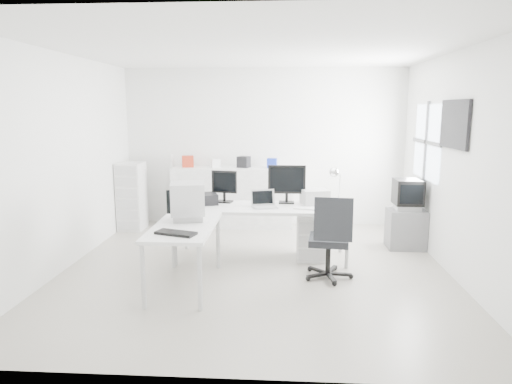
# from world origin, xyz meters

# --- Properties ---
(floor) EXTENTS (5.00, 5.00, 0.01)m
(floor) POSITION_xyz_m (0.00, 0.00, 0.00)
(floor) COLOR beige
(floor) RESTS_ON ground
(ceiling) EXTENTS (5.00, 5.00, 0.01)m
(ceiling) POSITION_xyz_m (0.00, 0.00, 2.80)
(ceiling) COLOR white
(ceiling) RESTS_ON back_wall
(back_wall) EXTENTS (5.00, 0.02, 2.80)m
(back_wall) POSITION_xyz_m (0.00, 2.50, 1.40)
(back_wall) COLOR white
(back_wall) RESTS_ON floor
(left_wall) EXTENTS (0.02, 5.00, 2.80)m
(left_wall) POSITION_xyz_m (-2.50, 0.00, 1.40)
(left_wall) COLOR white
(left_wall) RESTS_ON floor
(right_wall) EXTENTS (0.02, 5.00, 2.80)m
(right_wall) POSITION_xyz_m (2.50, 0.00, 1.40)
(right_wall) COLOR white
(right_wall) RESTS_ON floor
(window) EXTENTS (0.02, 1.20, 1.10)m
(window) POSITION_xyz_m (2.48, 1.20, 1.60)
(window) COLOR white
(window) RESTS_ON right_wall
(wall_picture) EXTENTS (0.04, 0.90, 0.60)m
(wall_picture) POSITION_xyz_m (2.47, 0.10, 1.90)
(wall_picture) COLOR black
(wall_picture) RESTS_ON right_wall
(main_desk) EXTENTS (2.40, 0.80, 0.75)m
(main_desk) POSITION_xyz_m (0.06, 0.46, 0.38)
(main_desk) COLOR white
(main_desk) RESTS_ON floor
(side_desk) EXTENTS (0.70, 1.40, 0.75)m
(side_desk) POSITION_xyz_m (-0.79, -0.64, 0.38)
(side_desk) COLOR white
(side_desk) RESTS_ON floor
(drawer_pedestal) EXTENTS (0.40, 0.50, 0.60)m
(drawer_pedestal) POSITION_xyz_m (0.76, 0.51, 0.30)
(drawer_pedestal) COLOR white
(drawer_pedestal) RESTS_ON floor
(inkjet_printer) EXTENTS (0.50, 0.44, 0.15)m
(inkjet_printer) POSITION_xyz_m (-0.79, 0.56, 0.82)
(inkjet_printer) COLOR black
(inkjet_printer) RESTS_ON main_desk
(lcd_monitor_small) EXTENTS (0.41, 0.29, 0.47)m
(lcd_monitor_small) POSITION_xyz_m (-0.49, 0.71, 0.99)
(lcd_monitor_small) COLOR black
(lcd_monitor_small) RESTS_ON main_desk
(lcd_monitor_large) EXTENTS (0.54, 0.22, 0.56)m
(lcd_monitor_large) POSITION_xyz_m (0.41, 0.71, 1.03)
(lcd_monitor_large) COLOR black
(lcd_monitor_large) RESTS_ON main_desk
(laptop) EXTENTS (0.40, 0.40, 0.21)m
(laptop) POSITION_xyz_m (0.11, 0.36, 0.86)
(laptop) COLOR #B7B7BA
(laptop) RESTS_ON main_desk
(white_keyboard) EXTENTS (0.42, 0.21, 0.02)m
(white_keyboard) POSITION_xyz_m (0.71, 0.31, 0.76)
(white_keyboard) COLOR white
(white_keyboard) RESTS_ON main_desk
(white_mouse) EXTENTS (0.07, 0.07, 0.07)m
(white_mouse) POSITION_xyz_m (1.01, 0.36, 0.78)
(white_mouse) COLOR white
(white_mouse) RESTS_ON main_desk
(laser_printer) EXTENTS (0.43, 0.39, 0.21)m
(laser_printer) POSITION_xyz_m (0.81, 0.68, 0.85)
(laser_printer) COLOR #B8B8B8
(laser_printer) RESTS_ON main_desk
(desk_lamp) EXTENTS (0.19, 0.19, 0.53)m
(desk_lamp) POSITION_xyz_m (1.16, 0.76, 1.01)
(desk_lamp) COLOR silver
(desk_lamp) RESTS_ON main_desk
(crt_monitor) EXTENTS (0.46, 0.46, 0.45)m
(crt_monitor) POSITION_xyz_m (-0.79, -0.39, 0.97)
(crt_monitor) COLOR #B7B7BA
(crt_monitor) RESTS_ON side_desk
(black_keyboard) EXTENTS (0.48, 0.31, 0.03)m
(black_keyboard) POSITION_xyz_m (-0.79, -1.04, 0.76)
(black_keyboard) COLOR black
(black_keyboard) RESTS_ON side_desk
(office_chair) EXTENTS (0.69, 0.69, 1.07)m
(office_chair) POSITION_xyz_m (0.93, -0.24, 0.54)
(office_chair) COLOR #282A2E
(office_chair) RESTS_ON floor
(tv_cabinet) EXTENTS (0.55, 0.45, 0.60)m
(tv_cabinet) POSITION_xyz_m (2.22, 1.09, 0.30)
(tv_cabinet) COLOR slate
(tv_cabinet) RESTS_ON floor
(crt_tv) EXTENTS (0.50, 0.48, 0.45)m
(crt_tv) POSITION_xyz_m (2.22, 1.09, 0.82)
(crt_tv) COLOR black
(crt_tv) RESTS_ON tv_cabinet
(sideboard) EXTENTS (2.13, 0.53, 1.07)m
(sideboard) POSITION_xyz_m (-0.55, 2.24, 0.53)
(sideboard) COLOR white
(sideboard) RESTS_ON floor
(clutter_box_a) EXTENTS (0.24, 0.22, 0.20)m
(clutter_box_a) POSITION_xyz_m (-1.35, 2.24, 1.17)
(clutter_box_a) COLOR #A62C17
(clutter_box_a) RESTS_ON sideboard
(clutter_box_b) EXTENTS (0.19, 0.18, 0.15)m
(clutter_box_b) POSITION_xyz_m (-0.85, 2.24, 1.14)
(clutter_box_b) COLOR white
(clutter_box_b) RESTS_ON sideboard
(clutter_box_c) EXTENTS (0.25, 0.24, 0.20)m
(clutter_box_c) POSITION_xyz_m (-0.35, 2.24, 1.16)
(clutter_box_c) COLOR black
(clutter_box_c) RESTS_ON sideboard
(clutter_box_d) EXTENTS (0.18, 0.16, 0.17)m
(clutter_box_d) POSITION_xyz_m (0.15, 2.24, 1.15)
(clutter_box_d) COLOR #172DA1
(clutter_box_d) RESTS_ON sideboard
(clutter_bottle) EXTENTS (0.07, 0.07, 0.22)m
(clutter_bottle) POSITION_xyz_m (-1.65, 2.28, 1.18)
(clutter_bottle) COLOR white
(clutter_bottle) RESTS_ON sideboard
(filing_cabinet) EXTENTS (0.41, 0.49, 1.17)m
(filing_cabinet) POSITION_xyz_m (-2.28, 1.91, 0.59)
(filing_cabinet) COLOR white
(filing_cabinet) RESTS_ON floor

